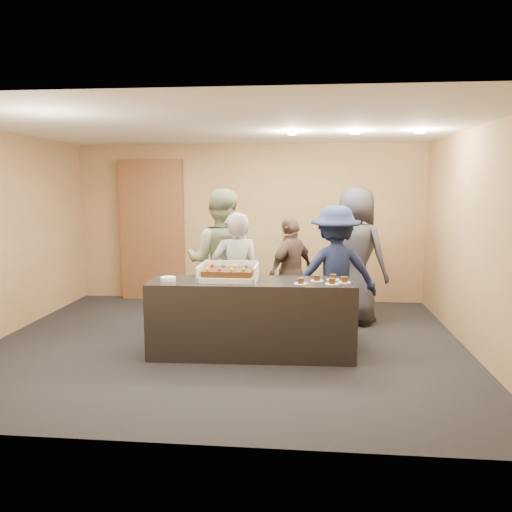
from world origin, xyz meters
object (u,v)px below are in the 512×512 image
at_px(person_dark_suit, 355,255).
at_px(plate_stack, 168,279).
at_px(storage_cabinet, 152,230).
at_px(cake_box, 229,276).
at_px(serving_counter, 252,318).
at_px(person_sage_man, 221,262).
at_px(sheet_cake, 228,272).
at_px(person_brown_extra, 291,272).
at_px(person_navy_man, 335,273).
at_px(person_server_grey, 236,278).

bearing_deg(person_dark_suit, plate_stack, 71.09).
relative_size(storage_cabinet, cake_box, 3.60).
bearing_deg(serving_counter, person_dark_suit, 47.29).
distance_m(cake_box, person_sage_man, 0.88).
bearing_deg(plate_stack, sheet_cake, 8.18).
bearing_deg(storage_cabinet, person_brown_extra, -30.81).
relative_size(person_navy_man, person_brown_extra, 1.12).
bearing_deg(person_dark_suit, storage_cabinet, 15.68).
distance_m(storage_cabinet, plate_stack, 3.09).
bearing_deg(person_server_grey, person_dark_suit, -159.99).
distance_m(person_brown_extra, person_dark_suit, 0.98).
xyz_separation_m(person_sage_man, person_dark_suit, (1.86, 0.71, 0.02)).
height_order(storage_cabinet, person_navy_man, storage_cabinet).
bearing_deg(sheet_cake, person_server_grey, 86.11).
xyz_separation_m(storage_cabinet, person_sage_man, (1.54, -1.91, -0.24)).
relative_size(person_server_grey, person_dark_suit, 0.84).
bearing_deg(storage_cabinet, sheet_cake, -57.52).
bearing_deg(sheet_cake, person_brown_extra, 61.66).
height_order(sheet_cake, person_brown_extra, person_brown_extra).
relative_size(storage_cabinet, person_server_grey, 1.45).
distance_m(sheet_cake, person_brown_extra, 1.50).
xyz_separation_m(plate_stack, person_brown_extra, (1.40, 1.41, -0.14)).
xyz_separation_m(cake_box, sheet_cake, (-0.00, -0.03, 0.05)).
bearing_deg(person_navy_man, sheet_cake, 21.81).
height_order(plate_stack, person_brown_extra, person_brown_extra).
height_order(serving_counter, person_navy_man, person_navy_man).
xyz_separation_m(serving_counter, person_dark_suit, (1.35, 1.58, 0.55)).
xyz_separation_m(storage_cabinet, person_server_grey, (1.80, -2.33, -0.38)).
bearing_deg(person_brown_extra, person_navy_man, 83.16).
xyz_separation_m(serving_counter, cake_box, (-0.28, 0.03, 0.50)).
relative_size(plate_stack, person_dark_suit, 0.09).
xyz_separation_m(plate_stack, person_dark_suit, (2.32, 1.68, 0.07)).
bearing_deg(person_brown_extra, person_dark_suit, 142.95).
distance_m(person_server_grey, person_dark_suit, 1.96).
bearing_deg(plate_stack, cake_box, 10.18).
relative_size(serving_counter, storage_cabinet, 0.98).
height_order(serving_counter, storage_cabinet, storage_cabinet).
relative_size(cake_box, person_server_grey, 0.40).
xyz_separation_m(cake_box, person_navy_man, (1.29, 0.73, -0.07)).
distance_m(plate_stack, person_brown_extra, 1.99).
bearing_deg(serving_counter, sheet_cake, 177.78).
bearing_deg(sheet_cake, cake_box, 89.09).
distance_m(cake_box, person_server_grey, 0.44).
bearing_deg(person_dark_suit, person_brown_extra, 51.67).
height_order(serving_counter, sheet_cake, sheet_cake).
bearing_deg(serving_counter, cake_box, 172.60).
bearing_deg(cake_box, person_dark_suit, 43.74).
bearing_deg(cake_box, serving_counter, -5.18).
bearing_deg(cake_box, person_sage_man, 105.67).
bearing_deg(plate_stack, person_server_grey, 37.05).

